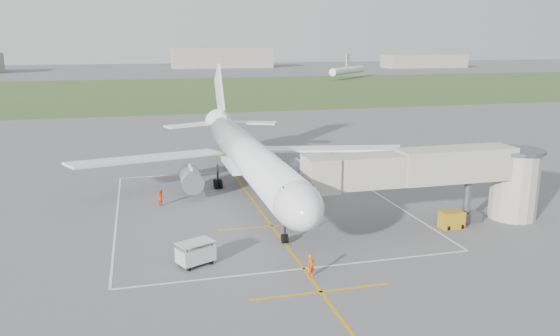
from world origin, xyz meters
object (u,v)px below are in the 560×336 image
object	(u,v)px
ramp_worker_nose	(311,266)
gpu_unit	(452,220)
airliner	(248,156)
ramp_worker_wing	(161,198)
jet_bridge	(447,175)
baggage_cart	(196,253)

from	to	relation	value
ramp_worker_nose	gpu_unit	bearing A→B (deg)	-4.96
airliner	ramp_worker_nose	world-z (taller)	airliner
gpu_unit	ramp_worker_wing	distance (m)	28.93
ramp_worker_nose	ramp_worker_wing	size ratio (longest dim) A/B	1.08
ramp_worker_nose	ramp_worker_wing	bearing A→B (deg)	85.87
jet_bridge	ramp_worker_wing	bearing A→B (deg)	153.31
jet_bridge	gpu_unit	xyz separation A→B (m)	(0.05, -1.15, -3.98)
jet_bridge	gpu_unit	size ratio (longest dim) A/B	10.99
gpu_unit	ramp_worker_nose	distance (m)	17.22
ramp_worker_nose	ramp_worker_wing	distance (m)	23.00
ramp_worker_nose	ramp_worker_wing	xyz separation A→B (m)	(-9.64, 20.88, -0.07)
jet_bridge	gpu_unit	bearing A→B (deg)	-87.57
baggage_cart	ramp_worker_nose	world-z (taller)	baggage_cart
jet_bridge	ramp_worker_wing	world-z (taller)	jet_bridge
airliner	baggage_cart	bearing A→B (deg)	-113.36
ramp_worker_nose	jet_bridge	bearing A→B (deg)	-1.50
airliner	gpu_unit	size ratio (longest dim) A/B	21.96
gpu_unit	ramp_worker_wing	world-z (taller)	ramp_worker_wing
jet_bridge	baggage_cart	size ratio (longest dim) A/B	7.48
airliner	ramp_worker_wing	size ratio (longest dim) A/B	28.39
airliner	jet_bridge	world-z (taller)	airliner
gpu_unit	baggage_cart	size ratio (longest dim) A/B	0.68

